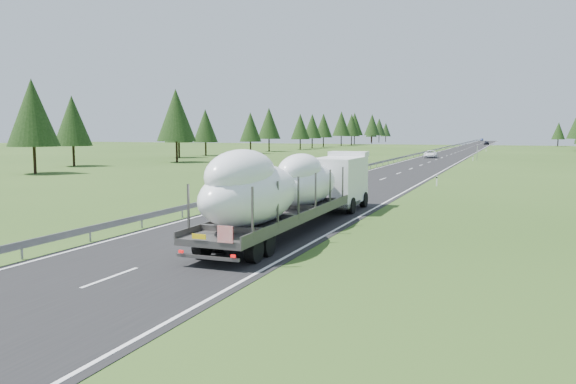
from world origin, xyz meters
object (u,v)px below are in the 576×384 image
at_px(highway_sign, 477,151).
at_px(distant_car_blue, 482,140).
at_px(distant_van, 430,154).
at_px(boat_truck, 293,186).
at_px(distant_car_dark, 486,143).

height_order(highway_sign, distant_car_blue, highway_sign).
bearing_deg(distant_van, highway_sign, -47.79).
bearing_deg(boat_truck, distant_car_dark, 89.81).
xyz_separation_m(boat_truck, distant_car_blue, (-5.81, 295.45, -1.70)).
bearing_deg(distant_car_blue, distant_van, -86.50).
xyz_separation_m(highway_sign, boat_truck, (-4.65, -77.59, 0.55)).
distance_m(boat_truck, distant_car_dark, 203.66).
distance_m(distant_car_dark, distant_car_blue, 92.03).
xyz_separation_m(highway_sign, distant_car_blue, (-10.46, 217.86, -1.14)).
bearing_deg(distant_car_dark, distant_van, -91.28).
distance_m(highway_sign, distant_van, 12.67).
bearing_deg(distant_car_blue, boat_truck, -85.71).
relative_size(boat_truck, distant_car_blue, 5.10).
bearing_deg(distant_van, distant_car_dark, 82.53).
height_order(boat_truck, distant_van, boat_truck).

